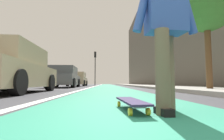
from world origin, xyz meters
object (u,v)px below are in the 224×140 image
at_px(skater_person, 165,23).
at_px(traffic_light, 95,62).
at_px(street_tree_near, 206,4).
at_px(parked_car_mid, 64,77).
at_px(parked_car_far, 78,79).
at_px(parked_car_near, 10,70).
at_px(skateboard, 131,102).

bearing_deg(skater_person, traffic_light, 5.62).
bearing_deg(street_tree_near, parked_car_mid, 44.60).
distance_m(parked_car_mid, parked_car_far, 6.15).
height_order(skater_person, traffic_light, traffic_light).
relative_size(parked_car_near, parked_car_mid, 0.99).
distance_m(parked_car_far, traffic_light, 5.57).
relative_size(skater_person, parked_car_mid, 0.39).
height_order(skateboard, traffic_light, traffic_light).
bearing_deg(street_tree_near, skater_person, 143.46).
xyz_separation_m(skateboard, traffic_light, (21.31, 1.77, 3.10)).
height_order(skateboard, parked_car_mid, parked_car_mid).
bearing_deg(skater_person, parked_car_near, 44.90).
bearing_deg(skateboard, street_tree_near, -40.75).
distance_m(parked_car_far, street_tree_near, 14.60).
xyz_separation_m(skateboard, skater_person, (-0.15, -0.35, 0.84)).
bearing_deg(skater_person, skateboard, 66.60).
height_order(parked_car_mid, parked_car_far, parked_car_mid).
distance_m(parked_car_mid, street_tree_near, 9.63).
bearing_deg(traffic_light, parked_car_mid, 172.01).
bearing_deg(parked_car_near, street_tree_near, -87.18).
xyz_separation_m(parked_car_far, street_tree_near, (-12.79, -6.61, 2.37)).
bearing_deg(parked_car_mid, street_tree_near, -135.40).
bearing_deg(parked_car_far, traffic_light, -18.50).
relative_size(parked_car_mid, traffic_light, 0.91).
height_order(parked_car_mid, street_tree_near, street_tree_near).
height_order(parked_car_near, parked_car_mid, parked_car_mid).
bearing_deg(street_tree_near, skateboard, 139.25).
height_order(skateboard, street_tree_near, street_tree_near).
bearing_deg(parked_car_far, skater_person, -167.55).
distance_m(skateboard, parked_car_mid, 10.96).
distance_m(parked_car_near, parked_car_mid, 6.97).
distance_m(skater_person, parked_car_far, 17.13).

